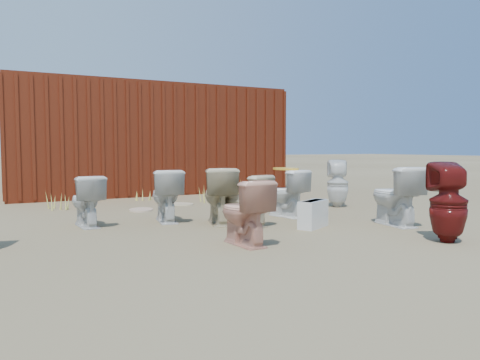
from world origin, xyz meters
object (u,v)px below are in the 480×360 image
toilet_front_pink (244,212)px  toilet_back_beige_right (219,196)px  shipping_container (147,140)px  toilet_back_e (338,183)px  toilet_front_e (395,196)px  toilet_back_yellowlid (286,193)px  toilet_front_maroon (448,202)px  toilet_front_a (86,201)px  toilet_back_beige_left (246,200)px  loose_tank (313,214)px  toilet_front_c (166,196)px

toilet_front_pink → toilet_back_beige_right: bearing=-107.8°
shipping_container → toilet_back_e: 4.83m
toilet_front_e → toilet_back_yellowlid: (-0.84, 1.32, -0.04)m
toilet_back_e → toilet_front_maroon: bearing=107.1°
toilet_front_a → toilet_front_maroon: toilet_front_maroon is taller
toilet_front_pink → toilet_back_beige_left: 1.17m
toilet_back_beige_left → toilet_back_beige_right: 0.42m
shipping_container → toilet_front_pink: 6.43m
toilet_front_maroon → loose_tank: (-0.73, 1.42, -0.26)m
toilet_front_a → toilet_back_e: toilet_back_e is taller
toilet_front_a → toilet_front_e: 4.02m
toilet_front_e → toilet_back_beige_left: bearing=-17.9°
loose_tank → toilet_back_beige_left: bearing=116.2°
shipping_container → toilet_back_beige_right: size_ratio=7.91×
toilet_front_c → toilet_back_e: 3.15m
shipping_container → toilet_front_pink: size_ratio=8.68×
toilet_back_beige_right → toilet_back_yellowlid: bearing=-157.7°
toilet_front_a → toilet_back_yellowlid: (2.76, -0.48, 0.02)m
toilet_front_e → toilet_back_e: size_ratio=0.96×
toilet_front_maroon → toilet_front_pink: bearing=6.8°
toilet_front_a → toilet_front_e: toilet_front_e is taller
toilet_front_pink → toilet_front_c: 1.87m
toilet_front_pink → toilet_front_maroon: (2.01, -0.91, 0.09)m
toilet_front_maroon → toilet_front_e: size_ratio=1.12×
toilet_front_c → toilet_back_e: (3.14, 0.16, 0.04)m
toilet_front_pink → loose_tank: (1.28, 0.51, -0.17)m
toilet_front_c → toilet_back_beige_left: size_ratio=1.07×
toilet_front_a → loose_tank: (2.53, -1.45, -0.16)m
toilet_front_pink → loose_tank: size_ratio=1.38×
toilet_front_e → loose_tank: 1.14m
shipping_container → toilet_front_c: bearing=-103.6°
shipping_container → toilet_front_a: size_ratio=9.02×
toilet_back_e → toilet_back_beige_left: bearing=57.8°
shipping_container → toilet_front_a: 4.92m
shipping_container → loose_tank: shipping_container is taller
toilet_front_maroon → shipping_container: bearing=-49.8°
toilet_front_c → loose_tank: 2.02m
toilet_front_c → toilet_back_beige_right: 0.76m
toilet_back_e → toilet_front_e: bearing=107.0°
toilet_front_maroon → toilet_back_beige_right: 2.81m
toilet_back_beige_left → toilet_front_pink: bearing=41.0°
toilet_front_c → loose_tank: (1.49, -1.35, -0.19)m
shipping_container → toilet_front_e: (1.48, -6.15, -0.81)m
toilet_back_yellowlid → toilet_back_beige_left: bearing=15.6°
toilet_front_a → loose_tank: size_ratio=1.33×
loose_tank → toilet_back_e: bearing=14.5°
toilet_back_beige_right → loose_tank: bearing=153.7°
toilet_front_c → toilet_front_e: size_ratio=0.93×
toilet_front_a → loose_tank: 2.92m
shipping_container → toilet_front_e: shipping_container is taller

